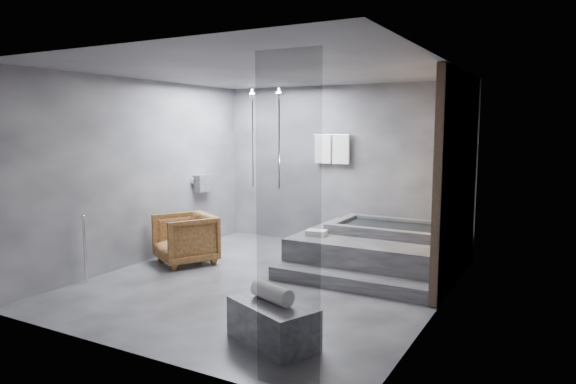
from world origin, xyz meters
The scene contains 7 objects.
room centered at (0.40, 0.24, 1.73)m, with size 5.00×5.04×2.82m.
tub_deck centered at (1.05, 1.45, 0.25)m, with size 2.20×2.00×0.50m, color #38383A.
tub_step centered at (1.05, 0.27, 0.09)m, with size 2.20×0.36×0.18m, color #38383A.
concrete_bench centered at (1.06, -1.68, 0.20)m, with size 0.90×0.49×0.40m, color #39383B.
driftwood_chair centered at (-1.62, 0.22, 0.38)m, with size 0.81×0.84×0.76m, color #452811.
rolled_towel centered at (1.03, -1.64, 0.49)m, with size 0.17×0.17×0.47m, color white.
deck_towel centered at (0.28, 0.91, 0.54)m, with size 0.29×0.21×0.08m, color silver.
Camera 1 is at (3.48, -5.78, 2.09)m, focal length 32.00 mm.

